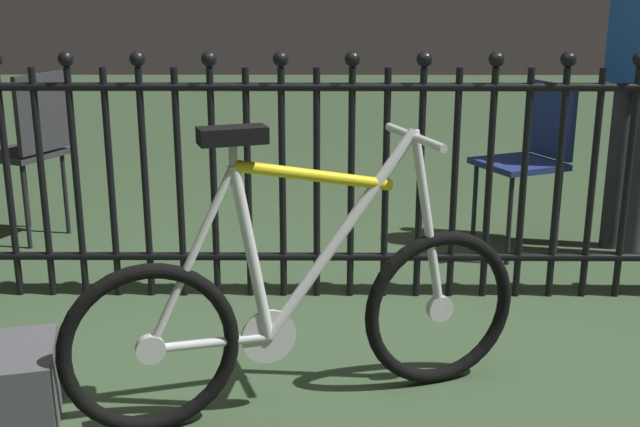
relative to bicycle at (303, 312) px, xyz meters
The scene contains 5 objects.
ground_plane 0.37m from the bicycle, 50.56° to the left, with size 20.00×20.00×0.00m, color #384F32.
iron_fence 1.00m from the bicycle, 89.24° to the left, with size 4.65×0.07×1.11m.
bicycle is the anchor object (origin of this frame).
chair_navy 1.97m from the bicycle, 55.23° to the left, with size 0.49×0.49×0.87m.
chair_charcoal 2.33m from the bicycle, 129.98° to the left, with size 0.48×0.48×0.90m.
Camera 1 is at (-0.03, -2.47, 1.33)m, focal length 44.54 mm.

